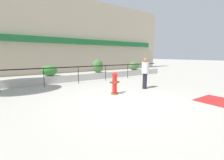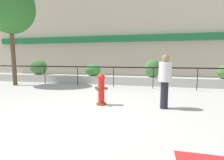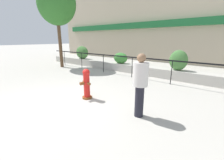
{
  "view_description": "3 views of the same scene",
  "coord_description": "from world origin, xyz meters",
  "px_view_note": "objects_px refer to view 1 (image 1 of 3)",
  "views": [
    {
      "loc": [
        -3.7,
        -4.58,
        1.87
      ],
      "look_at": [
        0.64,
        1.84,
        0.59
      ],
      "focal_mm": 24.0,
      "sensor_mm": 36.0,
      "label": 1
    },
    {
      "loc": [
        2.1,
        -4.47,
        1.62
      ],
      "look_at": [
        0.4,
        2.82,
        0.68
      ],
      "focal_mm": 28.0,
      "sensor_mm": 36.0,
      "label": 2
    },
    {
      "loc": [
        4.3,
        -2.13,
        2.07
      ],
      "look_at": [
        0.79,
        2.17,
        0.56
      ],
      "focal_mm": 24.0,
      "sensor_mm": 36.0,
      "label": 3
    }
  ],
  "objects_px": {
    "hedge_bush_2": "(98,66)",
    "hedge_bush_3": "(134,66)",
    "pedestrian": "(145,71)",
    "hedge_bush_1": "(49,71)",
    "fire_hydrant": "(115,83)"
  },
  "relations": [
    {
      "from": "hedge_bush_1",
      "to": "hedge_bush_3",
      "type": "xyz_separation_m",
      "value": [
        7.58,
        0.0,
        0.04
      ]
    },
    {
      "from": "hedge_bush_1",
      "to": "hedge_bush_2",
      "type": "xyz_separation_m",
      "value": [
        3.68,
        0.0,
        0.17
      ]
    },
    {
      "from": "hedge_bush_1",
      "to": "pedestrian",
      "type": "distance_m",
      "value": 6.25
    },
    {
      "from": "fire_hydrant",
      "to": "pedestrian",
      "type": "relative_size",
      "value": 0.62
    },
    {
      "from": "hedge_bush_2",
      "to": "hedge_bush_3",
      "type": "xyz_separation_m",
      "value": [
        3.9,
        0.0,
        -0.13
      ]
    },
    {
      "from": "hedge_bush_2",
      "to": "pedestrian",
      "type": "relative_size",
      "value": 0.6
    },
    {
      "from": "fire_hydrant",
      "to": "hedge_bush_1",
      "type": "bearing_deg",
      "value": 112.54
    },
    {
      "from": "hedge_bush_2",
      "to": "pedestrian",
      "type": "bearing_deg",
      "value": -85.2
    },
    {
      "from": "hedge_bush_2",
      "to": "pedestrian",
      "type": "height_order",
      "value": "pedestrian"
    },
    {
      "from": "hedge_bush_1",
      "to": "hedge_bush_3",
      "type": "height_order",
      "value": "hedge_bush_3"
    },
    {
      "from": "hedge_bush_3",
      "to": "pedestrian",
      "type": "xyz_separation_m",
      "value": [
        -3.5,
        -4.74,
        0.1
      ]
    },
    {
      "from": "hedge_bush_1",
      "to": "pedestrian",
      "type": "bearing_deg",
      "value": -49.28
    },
    {
      "from": "hedge_bush_3",
      "to": "fire_hydrant",
      "type": "height_order",
      "value": "hedge_bush_3"
    },
    {
      "from": "hedge_bush_2",
      "to": "hedge_bush_3",
      "type": "height_order",
      "value": "hedge_bush_2"
    },
    {
      "from": "fire_hydrant",
      "to": "pedestrian",
      "type": "xyz_separation_m",
      "value": [
        2.1,
        0.03,
        0.44
      ]
    }
  ]
}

